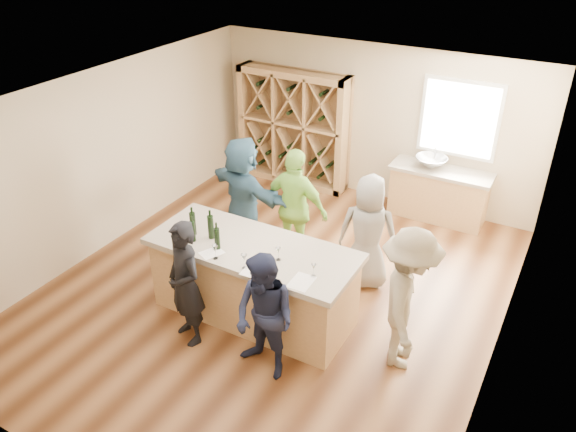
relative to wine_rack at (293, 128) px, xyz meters
The scene contains 32 objects.
floor 3.78m from the wine_rack, 65.36° to the right, with size 6.00×7.00×0.10m, color brown.
ceiling 4.00m from the wine_rack, 65.36° to the right, with size 6.00×7.00×0.10m, color white.
wall_back 1.56m from the wine_rack, 10.57° to the left, with size 6.00×0.10×2.80m, color #C3AF8D.
wall_front 6.99m from the wine_rack, 77.60° to the right, with size 6.00×0.10×2.80m, color #C3AF8D.
wall_left 3.63m from the wine_rack, 115.36° to the right, with size 0.10×7.00×2.80m, color #C3AF8D.
wall_right 5.61m from the wine_rack, 35.70° to the right, with size 0.10×7.00×2.80m, color #C3AF8D.
window_frame 3.08m from the wine_rack, ahead, with size 1.30×0.06×1.30m, color white.
window_pane 3.07m from the wine_rack, ahead, with size 1.18×0.01×1.18m, color white.
wine_rack is the anchor object (origin of this frame).
back_counter_base 2.98m from the wine_rack, ahead, with size 1.60×0.58×0.86m, color tan.
back_counter_top 2.91m from the wine_rack, ahead, with size 1.70×0.62×0.06m, color #A29685.
sink 2.70m from the wine_rack, ahead, with size 0.54×0.54×0.19m, color silver.
faucet 2.70m from the wine_rack, ahead, with size 0.02×0.02×0.30m, color silver.
tasting_counter_base 4.18m from the wine_rack, 68.47° to the right, with size 2.60×1.00×1.00m, color tan.
tasting_counter_top 4.14m from the wine_rack, 68.47° to the right, with size 2.72×1.12×0.08m, color #A29685.
wine_bottle_a 4.04m from the wine_rack, 80.07° to the right, with size 0.08×0.08×0.32m, color black.
wine_bottle_b 4.19m from the wine_rack, 79.08° to the right, with size 0.07×0.07×0.28m, color black.
wine_bottle_c 4.06m from the wine_rack, 76.39° to the right, with size 0.08×0.08×0.32m, color black.
wine_bottle_d 4.28m from the wine_rack, 74.08° to the right, with size 0.07×0.07×0.29m, color black.
wine_glass_a 4.49m from the wine_rack, 73.46° to the right, with size 0.07×0.07×0.19m, color white.
wine_glass_b 4.63m from the wine_rack, 68.48° to the right, with size 0.07×0.07×0.20m, color white.
wine_glass_d 4.42m from the wine_rack, 63.63° to the right, with size 0.06×0.06×0.17m, color white.
wine_glass_e 4.76m from the wine_rack, 58.48° to the right, with size 0.06×0.06×0.16m, color white.
tasting_menu_a 4.39m from the wine_rack, 74.59° to the right, with size 0.21×0.28×0.00m, color white.
tasting_menu_b 4.65m from the wine_rack, 67.07° to the right, with size 0.23×0.31×0.00m, color white.
tasting_menu_c 4.86m from the wine_rack, 60.17° to the right, with size 0.24×0.33×0.00m, color white.
person_near_left 4.78m from the wine_rack, 77.23° to the right, with size 0.61×0.45×1.67m, color black.
person_near_right 5.17m from the wine_rack, 64.83° to the right, with size 0.78×0.43×1.60m, color #191E38.
person_server 5.14m from the wine_rack, 46.59° to the right, with size 1.18×0.55×1.82m, color gray.
person_far_mid 2.82m from the wine_rack, 60.57° to the right, with size 1.08×0.55×1.84m, color #8CC64C.
person_far_right 3.56m from the wine_rack, 44.26° to the right, with size 0.83×0.54×1.71m, color slate.
person_far_left 2.52m from the wine_rack, 79.06° to the right, with size 1.72×0.62×1.85m, color #335972.
Camera 1 is at (3.32, -5.57, 4.92)m, focal length 35.00 mm.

